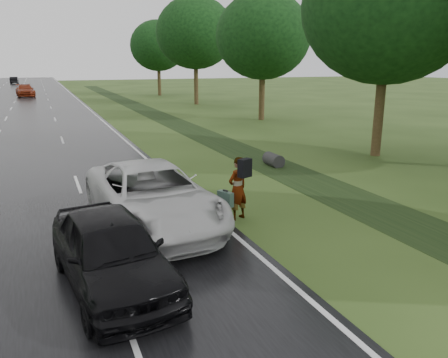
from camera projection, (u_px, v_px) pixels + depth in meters
name	position (u px, v px, depth m)	size (l,w,h in m)	color
road	(13.00, 104.00, 45.55)	(14.00, 180.00, 0.04)	black
edge_stripe_east	(81.00, 102.00, 48.07)	(0.12, 180.00, 0.01)	silver
center_line	(13.00, 104.00, 45.55)	(0.12, 180.00, 0.01)	silver
drainage_ditch	(203.00, 135.00, 26.42)	(2.20, 120.00, 0.56)	black
tree_east_b	(389.00, 5.00, 19.00)	(7.60, 7.60, 10.11)	#3E2F19
tree_east_c	(263.00, 36.00, 32.06)	(7.00, 7.00, 9.29)	#3E2F19
tree_east_d	(195.00, 33.00, 44.12)	(8.00, 8.00, 10.76)	#3E2F19
tree_east_f	(158.00, 46.00, 56.68)	(7.20, 7.20, 9.62)	#3E2F19
pedestrian	(237.00, 188.00, 12.07)	(0.94, 0.72, 1.78)	#A5998C
white_pickup	(152.00, 196.00, 11.59)	(2.69, 5.84, 1.62)	silver
dark_sedan	(111.00, 251.00, 8.36)	(1.75, 4.36, 1.49)	black
far_car_red	(25.00, 90.00, 56.13)	(2.08, 5.12, 1.49)	maroon
far_car_dark	(14.00, 80.00, 89.60)	(1.46, 4.18, 1.38)	black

